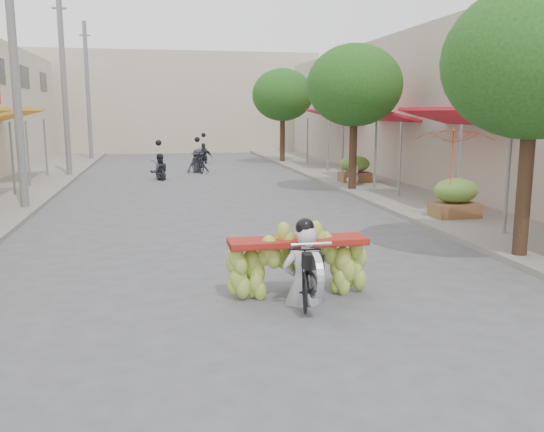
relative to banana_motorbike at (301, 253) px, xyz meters
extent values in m
plane|color=#57575C|center=(-0.60, -2.48, -0.74)|extent=(120.00, 120.00, 0.00)
cube|color=gray|center=(6.40, 12.52, -0.68)|extent=(4.00, 60.00, 0.12)
cylinder|color=slate|center=(-6.90, 12.32, 0.53)|extent=(0.08, 0.08, 2.55)
cube|color=orange|center=(-7.72, 16.52, 2.01)|extent=(1.77, 4.00, 0.53)
cylinder|color=slate|center=(-6.90, 14.72, 0.53)|extent=(0.08, 0.08, 2.55)
cylinder|color=slate|center=(-6.90, 18.32, 0.53)|extent=(0.08, 0.08, 2.55)
cube|color=#1E2328|center=(-8.62, 23.52, 3.86)|extent=(0.08, 2.00, 1.10)
cube|color=#1E2328|center=(-8.62, 28.52, 3.86)|extent=(0.08, 2.00, 1.10)
cube|color=#ADA08F|center=(11.40, 11.52, 2.26)|extent=(8.00, 40.00, 6.00)
cylinder|color=slate|center=(5.70, 3.42, 0.53)|extent=(0.08, 0.08, 2.55)
cube|color=red|center=(6.52, 7.52, 2.01)|extent=(1.77, 4.20, 0.53)
cylinder|color=slate|center=(5.70, 5.62, 0.53)|extent=(0.08, 0.08, 2.55)
cylinder|color=slate|center=(5.70, 9.42, 0.53)|extent=(0.08, 0.08, 2.55)
cube|color=red|center=(6.52, 13.52, 2.01)|extent=(1.77, 4.20, 0.53)
cylinder|color=slate|center=(5.70, 11.62, 0.53)|extent=(0.08, 0.08, 2.55)
cylinder|color=slate|center=(5.70, 15.42, 0.53)|extent=(0.08, 0.08, 2.55)
cube|color=red|center=(6.52, 19.52, 2.01)|extent=(1.77, 4.20, 0.53)
cylinder|color=slate|center=(5.70, 17.62, 0.53)|extent=(0.08, 0.08, 2.55)
cylinder|color=slate|center=(5.70, 21.42, 0.53)|extent=(0.08, 0.08, 2.55)
cube|color=beige|center=(-0.60, 35.52, 2.76)|extent=(20.00, 6.00, 7.00)
cylinder|color=slate|center=(-6.00, 9.52, 3.26)|extent=(0.24, 0.24, 8.00)
cylinder|color=slate|center=(-6.00, 18.52, 3.26)|extent=(0.24, 0.24, 8.00)
cube|color=slate|center=(-6.00, 18.52, 6.46)|extent=(0.60, 0.08, 0.08)
cylinder|color=slate|center=(-6.00, 27.52, 3.26)|extent=(0.24, 0.24, 8.00)
cube|color=slate|center=(-6.00, 27.52, 6.46)|extent=(0.60, 0.08, 0.08)
cylinder|color=#3A2719|center=(4.80, 1.52, 0.86)|extent=(0.28, 0.28, 3.20)
ellipsoid|color=#235619|center=(4.80, 1.52, 3.06)|extent=(3.40, 3.40, 2.90)
cylinder|color=#3A2719|center=(4.80, 11.52, 0.86)|extent=(0.28, 0.28, 3.20)
ellipsoid|color=#235619|center=(4.80, 11.52, 3.06)|extent=(3.40, 3.40, 2.90)
cylinder|color=#3A2719|center=(4.80, 23.52, 0.86)|extent=(0.28, 0.28, 3.20)
ellipsoid|color=#235619|center=(4.80, 23.52, 3.06)|extent=(3.40, 3.40, 2.90)
cube|color=brown|center=(5.60, 5.52, -0.37)|extent=(1.20, 0.80, 0.50)
ellipsoid|color=olive|center=(5.60, 5.52, 0.21)|extent=(1.20, 0.88, 0.66)
cube|color=brown|center=(5.60, 13.52, -0.37)|extent=(1.20, 0.80, 0.50)
ellipsoid|color=olive|center=(5.60, 13.52, 0.21)|extent=(1.20, 0.88, 0.66)
imported|color=black|center=(0.00, -0.12, -0.24)|extent=(0.79, 1.76, 1.00)
cylinder|color=silver|center=(0.00, -0.77, -0.12)|extent=(0.10, 0.66, 0.66)
cube|color=black|center=(0.00, -0.67, 0.06)|extent=(0.28, 0.22, 0.22)
cylinder|color=silver|center=(0.00, -0.57, 0.28)|extent=(0.60, 0.05, 0.05)
cube|color=maroon|center=(0.00, 0.23, 0.14)|extent=(2.18, 0.55, 0.10)
imported|color=silver|center=(0.00, -0.17, 0.48)|extent=(0.66, 0.49, 1.85)
sphere|color=black|center=(0.00, -0.20, 1.37)|extent=(0.28, 0.28, 0.28)
imported|color=#CF421B|center=(5.30, 5.20, 1.79)|extent=(2.37, 2.37, 1.86)
imported|color=silver|center=(5.27, 12.72, 0.15)|extent=(0.87, 0.84, 1.54)
imported|color=black|center=(-2.06, 16.71, -0.34)|extent=(0.82, 1.51, 0.81)
imported|color=#27292F|center=(-2.06, 16.71, 0.38)|extent=(0.87, 0.63, 1.65)
sphere|color=black|center=(-2.06, 16.71, 0.84)|extent=(0.26, 0.26, 0.26)
imported|color=black|center=(-0.26, 19.26, -0.20)|extent=(0.95, 1.92, 1.09)
imported|color=#27292F|center=(-0.26, 19.26, 0.38)|extent=(1.16, 0.79, 1.65)
sphere|color=black|center=(-0.26, 19.26, 0.84)|extent=(0.26, 0.26, 0.26)
imported|color=black|center=(0.46, 24.54, -0.34)|extent=(0.63, 1.48, 0.81)
imported|color=#27292F|center=(0.46, 24.54, 0.38)|extent=(1.00, 0.61, 1.65)
sphere|color=black|center=(0.46, 24.54, 0.84)|extent=(0.26, 0.26, 0.26)
camera|label=1|loc=(-2.11, -8.31, 2.14)|focal=38.00mm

